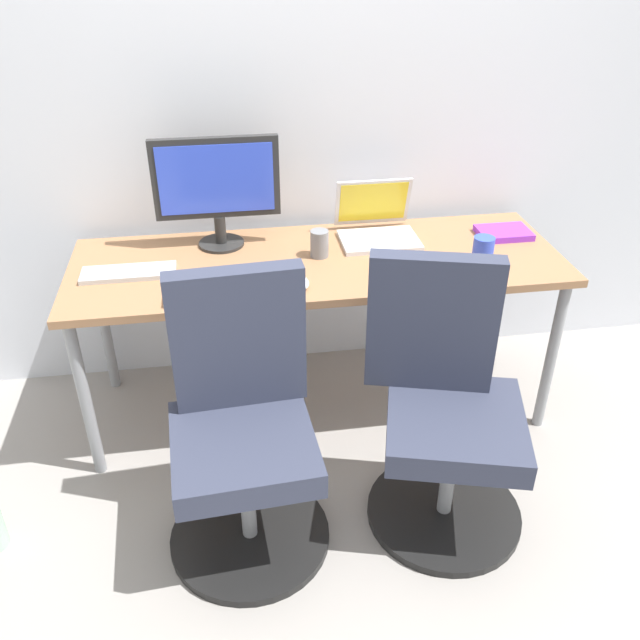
% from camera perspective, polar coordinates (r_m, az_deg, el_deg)
% --- Properties ---
extents(ground_plane, '(5.28, 5.28, 0.00)m').
position_cam_1_polar(ground_plane, '(2.94, -0.15, -7.08)').
color(ground_plane, gray).
extents(back_wall, '(4.40, 0.04, 2.60)m').
position_cam_1_polar(back_wall, '(2.76, -1.56, 20.26)').
color(back_wall, silver).
rests_on(back_wall, ground).
extents(desk, '(1.88, 0.65, 0.70)m').
position_cam_1_polar(desk, '(2.59, -0.17, 4.10)').
color(desk, '#996B47').
rests_on(desk, ground).
extents(office_chair_left, '(0.54, 0.54, 0.94)m').
position_cam_1_polar(office_chair_left, '(2.16, -6.57, -9.49)').
color(office_chair_left, black).
rests_on(office_chair_left, ground).
extents(office_chair_right, '(0.54, 0.54, 0.94)m').
position_cam_1_polar(office_chair_right, '(2.27, 10.59, -7.72)').
color(office_chair_right, black).
rests_on(office_chair_right, ground).
extents(desktop_monitor, '(0.48, 0.18, 0.43)m').
position_cam_1_polar(desktop_monitor, '(2.62, -8.82, 11.33)').
color(desktop_monitor, '#262626').
rests_on(desktop_monitor, desk).
extents(open_laptop, '(0.31, 0.28, 0.22)m').
position_cam_1_polar(open_laptop, '(2.74, 4.86, 8.14)').
color(open_laptop, silver).
rests_on(open_laptop, desk).
extents(keyboard_by_monitor, '(0.34, 0.12, 0.02)m').
position_cam_1_polar(keyboard_by_monitor, '(2.33, -9.02, 2.22)').
color(keyboard_by_monitor, '#B7B7B7').
rests_on(keyboard_by_monitor, desk).
extents(keyboard_by_laptop, '(0.34, 0.12, 0.02)m').
position_cam_1_polar(keyboard_by_laptop, '(2.54, -16.03, 3.91)').
color(keyboard_by_laptop, '#B7B7B7').
rests_on(keyboard_by_laptop, desk).
extents(mouse_by_monitor, '(0.06, 0.10, 0.03)m').
position_cam_1_polar(mouse_by_monitor, '(2.47, 9.85, 4.02)').
color(mouse_by_monitor, silver).
rests_on(mouse_by_monitor, desk).
extents(mouse_by_laptop, '(0.06, 0.10, 0.03)m').
position_cam_1_polar(mouse_by_laptop, '(2.36, -1.63, 3.20)').
color(mouse_by_laptop, silver).
rests_on(mouse_by_laptop, desk).
extents(coffee_mug, '(0.08, 0.08, 0.09)m').
position_cam_1_polar(coffee_mug, '(2.62, 13.78, 5.95)').
color(coffee_mug, blue).
rests_on(coffee_mug, desk).
extents(pen_cup, '(0.07, 0.07, 0.10)m').
position_cam_1_polar(pen_cup, '(2.57, -0.05, 6.55)').
color(pen_cup, slate).
rests_on(pen_cup, desk).
extents(notebook, '(0.21, 0.15, 0.03)m').
position_cam_1_polar(notebook, '(2.86, 15.42, 7.20)').
color(notebook, purple).
rests_on(notebook, desk).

